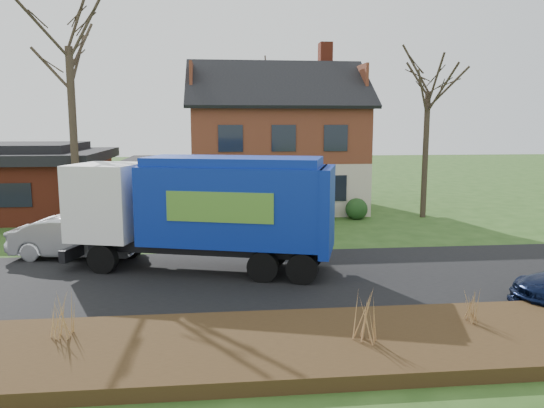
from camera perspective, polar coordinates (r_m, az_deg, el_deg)
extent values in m
plane|color=#264617|center=(16.45, -1.13, -8.08)|extent=(120.00, 120.00, 0.00)
cube|color=black|center=(16.45, -1.13, -8.05)|extent=(80.00, 7.00, 0.02)
cube|color=#301F10|center=(11.45, 1.27, -15.03)|extent=(80.00, 3.50, 0.30)
cube|color=beige|center=(30.07, 0.32, 2.25)|extent=(9.00, 7.50, 2.70)
cube|color=#512617|center=(29.89, 0.33, 7.49)|extent=(9.00, 7.50, 2.80)
cube|color=maroon|center=(31.56, 5.75, 15.45)|extent=(0.70, 0.90, 1.60)
cube|color=beige|center=(29.53, -11.61, 1.85)|extent=(3.50, 5.50, 2.60)
cube|color=black|center=(29.40, -11.70, 4.60)|extent=(3.90, 5.90, 0.24)
cube|color=maroon|center=(30.78, -26.32, 1.58)|extent=(9.00, 7.50, 2.80)
cube|color=black|center=(30.64, -26.53, 4.64)|extent=(9.80, 8.20, 0.50)
cube|color=black|center=(30.62, -26.59, 5.48)|extent=(7.00, 6.00, 0.40)
cylinder|color=black|center=(17.77, -17.74, -5.64)|extent=(1.00, 0.58, 0.95)
cylinder|color=black|center=(19.43, -15.09, -4.30)|extent=(1.00, 0.58, 0.95)
cylinder|color=black|center=(16.03, -0.98, -6.77)|extent=(1.00, 0.58, 0.95)
cylinder|color=black|center=(17.85, 0.24, -5.15)|extent=(1.00, 0.58, 0.95)
cylinder|color=black|center=(15.85, 3.27, -6.97)|extent=(1.00, 0.58, 0.95)
cylinder|color=black|center=(17.69, 4.04, -5.30)|extent=(1.00, 0.58, 0.95)
cube|color=black|center=(17.34, -6.89, -4.61)|extent=(7.84, 3.29, 0.32)
cube|color=white|center=(18.38, -17.22, 0.31)|extent=(2.66, 2.79, 2.46)
cube|color=black|center=(18.85, -19.95, 0.80)|extent=(0.64, 1.95, 0.82)
cube|color=black|center=(19.21, -19.90, -4.59)|extent=(0.87, 2.25, 0.41)
cube|color=navy|center=(16.83, -4.16, -0.06)|extent=(6.16, 3.83, 2.46)
cube|color=navy|center=(16.68, -4.21, 4.59)|extent=(5.82, 3.48, 0.27)
cube|color=navy|center=(16.36, 5.96, -0.67)|extent=(0.97, 2.32, 2.65)
cube|color=#528E2E|center=(15.75, -5.70, -0.36)|extent=(3.16, 0.97, 0.91)
cube|color=#528E2E|center=(17.97, -3.66, 0.80)|extent=(3.16, 0.97, 0.91)
imported|color=#B4B6BC|center=(20.07, -20.39, -3.40)|extent=(4.60, 2.23, 1.45)
cylinder|color=#3E3125|center=(25.04, -20.54, 6.46)|extent=(0.33, 0.33, 8.00)
cylinder|color=#392E22|center=(27.71, 16.16, 5.06)|extent=(0.29, 0.29, 6.28)
cylinder|color=#392A22|center=(36.43, -0.42, 7.35)|extent=(0.29, 0.29, 7.72)
cone|color=#AE864D|center=(12.18, -21.53, -11.10)|extent=(0.04, 0.04, 0.91)
cone|color=#AE864D|center=(12.22, -22.24, -11.08)|extent=(0.04, 0.04, 0.91)
cone|color=#AE864D|center=(12.14, -20.83, -11.13)|extent=(0.04, 0.04, 0.91)
cone|color=#AE864D|center=(12.29, -21.38, -10.92)|extent=(0.04, 0.04, 0.91)
cone|color=#AE864D|center=(12.07, -21.69, -11.30)|extent=(0.04, 0.04, 0.91)
cone|color=#AA7B4B|center=(11.28, 10.02, -11.93)|extent=(0.04, 0.04, 1.02)
cone|color=#AA7B4B|center=(11.24, 9.21, -11.99)|extent=(0.04, 0.04, 1.02)
cone|color=#AA7B4B|center=(11.32, 10.82, -11.87)|extent=(0.04, 0.04, 1.02)
cone|color=#AA7B4B|center=(11.39, 9.84, -11.71)|extent=(0.04, 0.04, 1.02)
cone|color=#AA7B4B|center=(11.16, 10.20, -12.16)|extent=(0.04, 0.04, 1.02)
cone|color=#987143|center=(12.97, 20.49, -10.10)|extent=(0.04, 0.04, 0.80)
cone|color=#987143|center=(12.91, 19.92, -10.16)|extent=(0.04, 0.04, 0.80)
cone|color=#987143|center=(13.03, 21.05, -10.04)|extent=(0.04, 0.04, 0.80)
cone|color=#987143|center=(13.06, 20.26, -9.95)|extent=(0.04, 0.04, 0.80)
cone|color=#987143|center=(12.88, 20.71, -10.26)|extent=(0.04, 0.04, 0.80)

